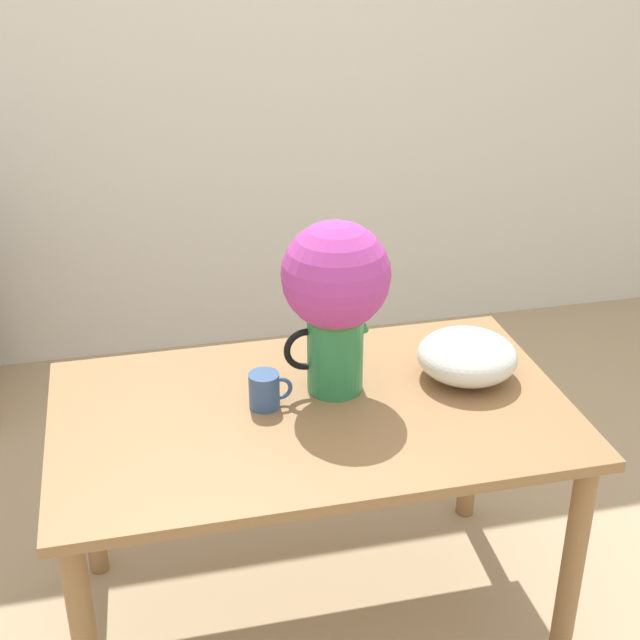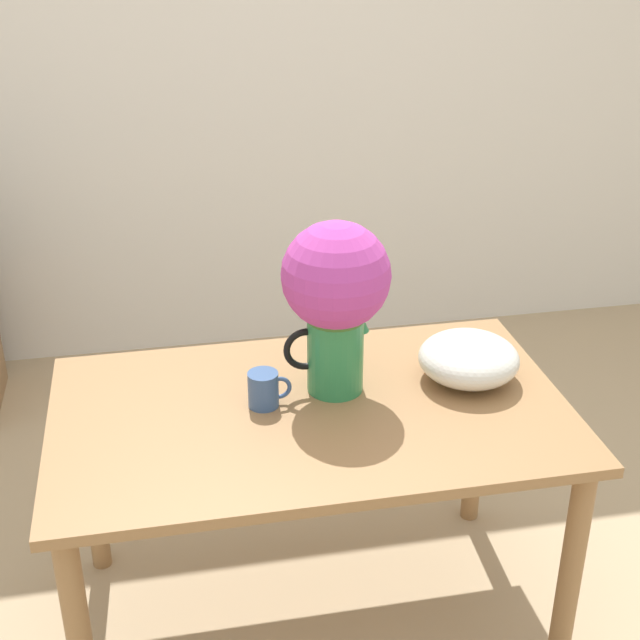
# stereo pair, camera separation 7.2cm
# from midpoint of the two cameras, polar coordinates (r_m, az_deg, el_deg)

# --- Properties ---
(wall_back) EXTENTS (8.00, 0.05, 2.60)m
(wall_back) POSITION_cam_midpoint_polar(r_m,az_deg,el_deg) (3.88, -3.82, 16.34)
(wall_back) COLOR silver
(wall_back) RESTS_ON ground_plane
(table) EXTENTS (1.36, 0.81, 0.72)m
(table) POSITION_cam_midpoint_polar(r_m,az_deg,el_deg) (2.41, 0.28, -7.64)
(table) COLOR olive
(table) RESTS_ON ground_plane
(flower_vase) EXTENTS (0.29, 0.29, 0.48)m
(flower_vase) POSITION_cam_midpoint_polar(r_m,az_deg,el_deg) (2.30, 1.91, 1.84)
(flower_vase) COLOR #2D844C
(flower_vase) RESTS_ON table
(coffee_mug) EXTENTS (0.12, 0.08, 0.10)m
(coffee_mug) POSITION_cam_midpoint_polar(r_m,az_deg,el_deg) (2.34, -2.69, -4.46)
(coffee_mug) COLOR #385689
(coffee_mug) RESTS_ON table
(white_bowl) EXTENTS (0.28, 0.28, 0.13)m
(white_bowl) POSITION_cam_midpoint_polar(r_m,az_deg,el_deg) (2.49, 10.32, -2.45)
(white_bowl) COLOR silver
(white_bowl) RESTS_ON table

